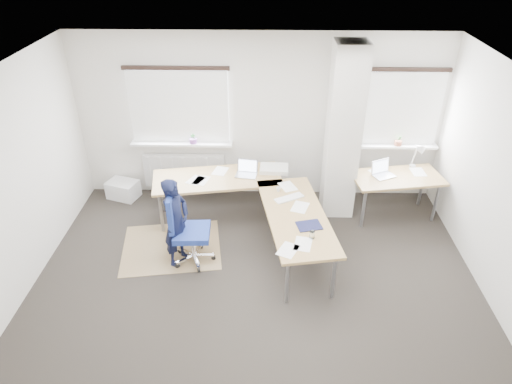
{
  "coord_description": "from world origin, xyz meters",
  "views": [
    {
      "loc": [
        0.12,
        -4.52,
        4.27
      ],
      "look_at": [
        -0.01,
        0.9,
        0.96
      ],
      "focal_mm": 32.0,
      "sensor_mm": 36.0,
      "label": 1
    }
  ],
  "objects_px": {
    "desk_side": "(397,179)",
    "person": "(176,222)",
    "desk_main": "(257,196)",
    "task_chair": "(190,243)"
  },
  "relations": [
    {
      "from": "task_chair",
      "to": "person",
      "type": "relative_size",
      "value": 0.84
    },
    {
      "from": "desk_main",
      "to": "task_chair",
      "type": "xyz_separation_m",
      "value": [
        -0.93,
        -0.66,
        -0.38
      ]
    },
    {
      "from": "desk_side",
      "to": "desk_main",
      "type": "bearing_deg",
      "value": -174.86
    },
    {
      "from": "desk_main",
      "to": "person",
      "type": "bearing_deg",
      "value": -158.44
    },
    {
      "from": "desk_side",
      "to": "person",
      "type": "distance_m",
      "value": 3.54
    },
    {
      "from": "desk_side",
      "to": "person",
      "type": "xyz_separation_m",
      "value": [
        -3.31,
        -1.26,
        -0.02
      ]
    },
    {
      "from": "desk_main",
      "to": "person",
      "type": "distance_m",
      "value": 1.28
    },
    {
      "from": "task_chair",
      "to": "desk_main",
      "type": "bearing_deg",
      "value": 32.42
    },
    {
      "from": "task_chair",
      "to": "person",
      "type": "bearing_deg",
      "value": 179.64
    },
    {
      "from": "desk_main",
      "to": "task_chair",
      "type": "distance_m",
      "value": 1.21
    }
  ]
}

